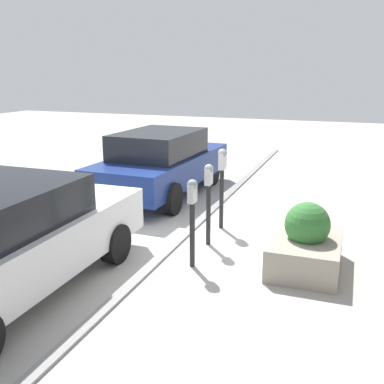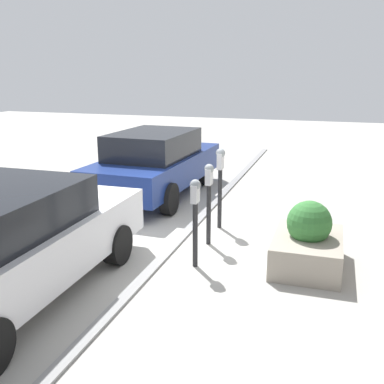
# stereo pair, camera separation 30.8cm
# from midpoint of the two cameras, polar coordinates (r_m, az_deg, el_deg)

# --- Properties ---
(ground_plane) EXTENTS (40.00, 40.00, 0.00)m
(ground_plane) POSITION_cam_midpoint_polar(r_m,az_deg,el_deg) (7.77, 0.22, -6.17)
(ground_plane) COLOR #ADAAA3
(curb_strip) EXTENTS (19.00, 0.16, 0.04)m
(curb_strip) POSITION_cam_midpoint_polar(r_m,az_deg,el_deg) (7.79, -0.34, -5.96)
(curb_strip) COLOR gray
(curb_strip) RESTS_ON ground_plane
(parking_meter_nearest) EXTENTS (0.19, 0.16, 1.33)m
(parking_meter_nearest) POSITION_cam_midpoint_polar(r_m,az_deg,el_deg) (6.48, 1.40, -2.12)
(parking_meter_nearest) COLOR #232326
(parking_meter_nearest) RESTS_ON ground_plane
(parking_meter_second) EXTENTS (0.18, 0.15, 1.37)m
(parking_meter_second) POSITION_cam_midpoint_polar(r_m,az_deg,el_deg) (7.33, 3.33, 0.08)
(parking_meter_second) COLOR #232326
(parking_meter_second) RESTS_ON ground_plane
(parking_meter_middle) EXTENTS (0.20, 0.17, 1.49)m
(parking_meter_middle) POSITION_cam_midpoint_polar(r_m,az_deg,el_deg) (8.10, 4.91, 2.27)
(parking_meter_middle) COLOR #232326
(parking_meter_middle) RESTS_ON ground_plane
(planter_box) EXTENTS (1.41, 0.98, 1.01)m
(planter_box) POSITION_cam_midpoint_polar(r_m,az_deg,el_deg) (6.83, 15.54, -6.50)
(planter_box) COLOR #A39989
(planter_box) RESTS_ON ground_plane
(parked_car_middle) EXTENTS (4.32, 1.90, 1.51)m
(parked_car_middle) POSITION_cam_midpoint_polar(r_m,az_deg,el_deg) (10.37, -3.05, 3.81)
(parked_car_middle) COLOR navy
(parked_car_middle) RESTS_ON ground_plane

